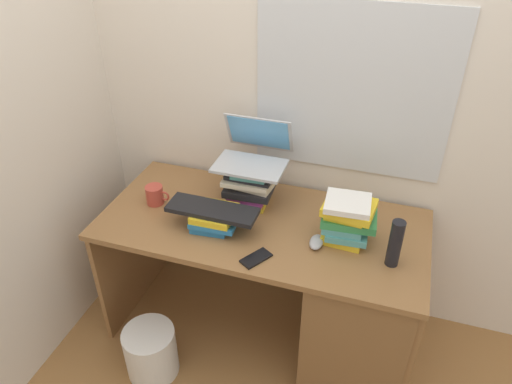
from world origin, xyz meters
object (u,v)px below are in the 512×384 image
Objects in this scene: water_bottle at (395,243)px; keyboard at (212,210)px; laptop at (254,152)px; book_stack_tall at (250,185)px; desk at (337,295)px; wastebasket at (151,352)px; book_stack_side at (347,219)px; book_stack_keyboard_riser at (214,219)px; mug at (155,195)px; cell_phone at (256,258)px; computer_mouse at (316,242)px.

keyboard is at bearing -179.85° from water_bottle.
laptop reaches higher than keyboard.
desk is at bearing -17.94° from book_stack_tall.
laptop is 1.22× the size of wastebasket.
book_stack_tall is 0.52m from book_stack_side.
book_stack_keyboard_riser is 0.36m from mug.
book_stack_keyboard_riser is at bearing -111.65° from book_stack_tall.
desk is at bearing -80.88° from book_stack_side.
water_bottle is (1.16, -0.09, 0.06)m from mug.
cell_phone is (0.61, -0.24, -0.04)m from mug.
mug is (-0.45, -0.15, -0.06)m from book_stack_tall.
book_stack_tall is at bearing 164.54° from book_stack_side.
cell_phone is at bearing -30.68° from book_stack_keyboard_riser.
keyboard reaches higher than book_stack_keyboard_riser.
book_stack_tall is 0.96m from wastebasket.
desk is 0.69m from book_stack_tall.
mug is at bearing 174.99° from computer_mouse.
desk is at bearing 7.73° from keyboard.
laptop is (0.00, 0.06, 0.16)m from book_stack_tall.
keyboard is 4.04× the size of computer_mouse.
mug is 1.17m from water_bottle.
computer_mouse is 0.47× the size of water_bottle.
laptop reaches higher than book_stack_tall.
book_stack_side reaches higher than book_stack_keyboard_riser.
book_stack_tall is 0.59× the size of keyboard.
mug is (-0.95, 0.02, 0.38)m from desk.
cell_phone is at bearing -164.68° from water_bottle.
water_bottle is at bearing 0.45° from keyboard.
water_bottle reaches higher than desk.
mug is at bearing -170.16° from cell_phone.
book_stack_tall reaches higher than book_stack_keyboard_riser.
computer_mouse is 0.34m from water_bottle.
book_stack_tall is at bearing -91.67° from laptop.
laptop is 1.52× the size of water_bottle.
laptop is at bearing 158.49° from book_stack_side.
desk is 0.37m from computer_mouse.
book_stack_side is at bearing 35.92° from computer_mouse.
keyboard is (-0.00, -0.00, 0.05)m from book_stack_keyboard_riser.
wastebasket is at bearing -125.20° from keyboard.
book_stack_keyboard_riser is at bearing -172.72° from desk.
laptop is 0.79m from water_bottle.
mug is at bearing 165.30° from book_stack_keyboard_riser.
book_stack_tall is 1.12× the size of book_stack_keyboard_riser.
wastebasket is at bearing -154.15° from desk.
keyboard is at bearing -15.16° from mug.
laptop is at bearing 88.33° from book_stack_tall.
desk is 3.67× the size of keyboard.
wastebasket is at bearing -118.02° from laptop.
laptop is 0.54m from cell_phone.
book_stack_side is 0.91× the size of wastebasket.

